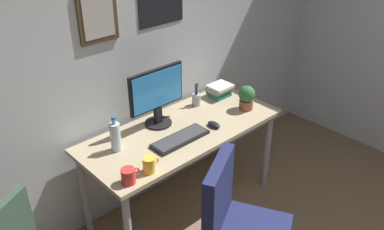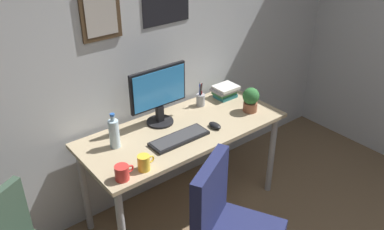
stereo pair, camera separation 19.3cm
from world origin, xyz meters
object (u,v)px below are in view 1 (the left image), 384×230
Objects in this scene: water_bottle at (115,136)px; potted_plant at (247,97)px; computer_mouse at (214,125)px; book_stack_left at (219,90)px; keyboard at (180,139)px; coffee_mug_near at (149,165)px; office_chair at (237,224)px; coffee_mug_far at (129,176)px; monitor at (157,95)px; pen_cup at (196,99)px.

potted_plant is (1.07, -0.21, -0.00)m from water_bottle.
computer_mouse is 0.51m from book_stack_left.
coffee_mug_near is at bearing -159.80° from keyboard.
computer_mouse is 0.73m from water_bottle.
coffee_mug_far is at bearing 127.06° from office_chair.
computer_mouse is (0.30, -0.03, 0.01)m from keyboard.
keyboard is 1.70× the size of water_bottle.
book_stack_left is (1.08, 0.09, -0.05)m from water_bottle.
office_chair reaches higher than keyboard.
office_chair is at bearing -100.04° from monitor.
potted_plant is (0.82, 0.65, 0.33)m from office_chair.
coffee_mug_near is at bearing -173.00° from potted_plant.
office_chair is 2.21× the size of keyboard.
monitor reaches higher than water_bottle.
coffee_mug_near is 0.60× the size of potted_plant.
pen_cup reaches higher than keyboard.
pen_cup is (0.44, 0.31, 0.04)m from keyboard.
pen_cup is (0.83, 0.11, -0.05)m from water_bottle.
pen_cup is 0.99× the size of book_stack_left.
computer_mouse is at bearing 7.40° from coffee_mug_far.
keyboard is at bearing 20.20° from coffee_mug_near.
keyboard is 2.15× the size of pen_cup.
book_stack_left reaches higher than coffee_mug_far.
monitor is 0.36m from keyboard.
coffee_mug_near is (-0.40, -0.42, -0.19)m from monitor.
coffee_mug_near is (0.02, -0.34, -0.06)m from water_bottle.
keyboard is 3.70× the size of coffee_mug_near.
coffee_mug_far is at bearing -173.87° from potted_plant.
coffee_mug_far reaches higher than keyboard.
keyboard is at bearing -96.29° from monitor.
potted_plant is at bearing -52.40° from pen_cup.
coffee_mug_near is 0.57× the size of book_stack_left.
office_chair is 0.80m from computer_mouse.
water_bottle reaches higher than pen_cup.
pen_cup is at bearing 24.59° from coffee_mug_far.
computer_mouse is 0.68m from coffee_mug_near.
potted_plant is (1.21, 0.13, 0.06)m from coffee_mug_far.
computer_mouse is at bearing -112.91° from pen_cup.
potted_plant is at bearing 3.36° from computer_mouse.
water_bottle is (-0.39, 0.20, 0.09)m from keyboard.
monitor is at bearing -179.23° from book_stack_left.
office_chair reaches higher than computer_mouse.
pen_cup is at bearing 7.23° from water_bottle.
coffee_mug_far is at bearing -143.01° from monitor.
keyboard is 2.21× the size of potted_plant.
potted_plant is at bearing 6.13° from coffee_mug_far.
coffee_mug_near is 1.06m from potted_plant.
coffee_mug_near is 0.93× the size of coffee_mug_far.
coffee_mug_near reaches higher than coffee_mug_far.
water_bottle is 2.17× the size of coffee_mug_near.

